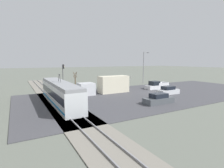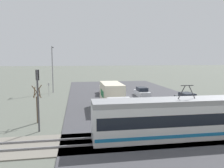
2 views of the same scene
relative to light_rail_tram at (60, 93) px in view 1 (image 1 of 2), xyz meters
The scene contains 12 objects.
ground_plane 19.15m from the light_rail_tram, 90.81° to the right, with size 320.00×320.00×0.00m, color #60665B.
road_surface 19.14m from the light_rail_tram, 90.81° to the right, with size 21.37×51.13×0.08m.
rail_bed 1.63m from the light_rail_tram, behind, with size 73.48×4.40×0.22m.
light_rail_tram is the anchor object (origin of this frame).
box_truck 11.13m from the light_rail_tram, 66.44° to the right, with size 2.55×10.30×3.32m.
pickup_truck 22.93m from the light_rail_tram, 80.64° to the right, with size 1.95×5.77×1.79m.
sedan_car_0 20.04m from the light_rail_tram, 96.55° to the right, with size 1.83×4.48×1.53m.
sedan_car_1 14.67m from the light_rail_tram, 118.61° to the right, with size 1.89×4.76×1.52m.
traffic_light_pole 13.12m from the light_rail_tram, 15.96° to the right, with size 0.28×0.47×5.66m.
street_tree 14.53m from the light_rail_tram, 26.14° to the right, with size 0.94×0.79×3.94m.
street_lamp_near_crossing 30.36m from the light_rail_tram, 63.26° to the right, with size 0.36×1.95×8.97m.
no_parking_sign 26.56m from the light_rail_tram, 58.48° to the right, with size 0.32×0.08×2.33m.
Camera 1 is at (-25.63, 24.76, 6.34)m, focal length 28.00 mm.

